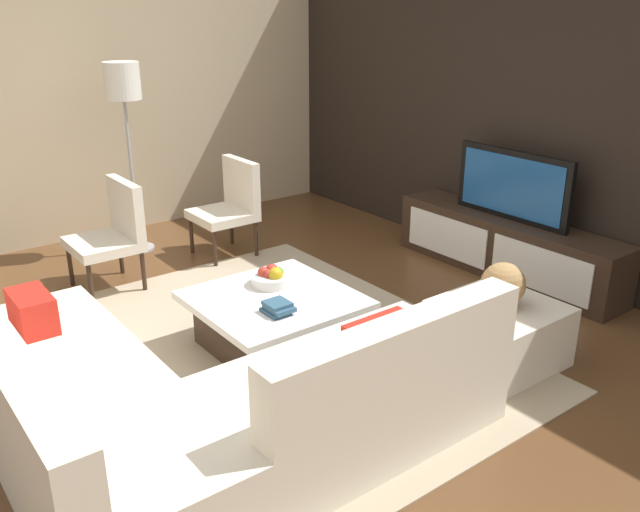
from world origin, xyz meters
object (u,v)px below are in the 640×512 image
at_px(accent_chair_far, 231,202).
at_px(book_stack, 278,308).
at_px(sectional_couch, 187,400).
at_px(floor_lamp, 124,94).
at_px(media_console, 506,247).
at_px(accent_chair_near, 114,229).
at_px(decorative_ball, 503,284).
at_px(coffee_table, 275,321).
at_px(television, 513,185).
at_px(fruit_bowl, 272,277).
at_px(ottoman, 498,333).

bearing_deg(accent_chair_far, book_stack, -29.65).
height_order(sectional_couch, floor_lamp, floor_lamp).
relative_size(media_console, sectional_couch, 0.88).
bearing_deg(accent_chair_near, decorative_ball, 24.21).
bearing_deg(coffee_table, accent_chair_far, 158.06).
relative_size(coffee_table, accent_chair_near, 1.15).
relative_size(television, sectional_couch, 0.46).
bearing_deg(floor_lamp, fruit_bowl, 1.37).
height_order(sectional_couch, accent_chair_near, accent_chair_near).
xyz_separation_m(television, decorative_ball, (0.91, -1.24, -0.25)).
xyz_separation_m(accent_chair_far, book_stack, (2.00, -0.83, -0.07)).
distance_m(accent_chair_near, fruit_bowl, 1.59).
height_order(sectional_couch, fruit_bowl, sectional_couch).
bearing_deg(coffee_table, television, 87.51).
distance_m(floor_lamp, book_stack, 2.81).
bearing_deg(book_stack, sectional_couch, -64.72).
distance_m(accent_chair_near, floor_lamp, 1.28).
relative_size(fruit_bowl, book_stack, 1.47).
distance_m(accent_chair_near, book_stack, 1.92).
distance_m(sectional_couch, ottoman, 2.04).
relative_size(coffee_table, book_stack, 5.25).
height_order(ottoman, book_stack, book_stack).
bearing_deg(accent_chair_near, accent_chair_far, 90.42).
bearing_deg(decorative_ball, ottoman, 0.00).
xyz_separation_m(media_console, book_stack, (0.12, -2.41, 0.17)).
relative_size(media_console, accent_chair_near, 2.42).
height_order(floor_lamp, ottoman, floor_lamp).
bearing_deg(accent_chair_far, television, 33.11).
height_order(television, fruit_bowl, television).
xyz_separation_m(accent_chair_far, decorative_ball, (2.79, 0.34, 0.05)).
relative_size(sectional_couch, ottoman, 3.42).
relative_size(television, coffee_table, 1.09).
xyz_separation_m(floor_lamp, decorative_ball, (3.41, 1.00, -0.90)).
relative_size(media_console, book_stack, 11.08).
xyz_separation_m(sectional_couch, decorative_ball, (0.40, 2.00, 0.26)).
xyz_separation_m(accent_chair_near, decorative_ball, (2.69, 1.48, 0.05)).
bearing_deg(television, decorative_ball, -53.69).
height_order(coffee_table, book_stack, book_stack).
xyz_separation_m(decorative_ball, book_stack, (-0.80, -1.17, -0.12)).
relative_size(ottoman, book_stack, 3.68).
relative_size(media_console, decorative_ball, 7.50).
relative_size(accent_chair_near, book_stack, 4.57).
bearing_deg(sectional_couch, decorative_ball, 78.66).
xyz_separation_m(media_console, coffee_table, (-0.10, -2.30, -0.05)).
xyz_separation_m(floor_lamp, accent_chair_far, (0.61, 0.67, -0.95)).
relative_size(coffee_table, ottoman, 1.43).
xyz_separation_m(coffee_table, book_stack, (0.22, -0.12, 0.21)).
xyz_separation_m(accent_chair_near, book_stack, (1.90, 0.31, -0.07)).
distance_m(media_console, book_stack, 2.42).
bearing_deg(media_console, television, 90.00).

